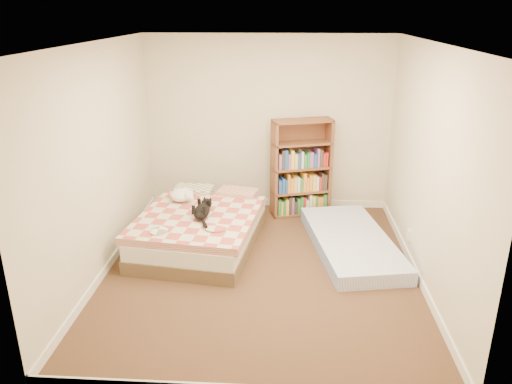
# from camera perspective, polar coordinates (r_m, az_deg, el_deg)

# --- Properties ---
(room) EXTENTS (3.51, 4.01, 2.51)m
(room) POSITION_cam_1_polar(r_m,az_deg,el_deg) (5.32, 0.58, 2.52)
(room) COLOR #45291D
(room) RESTS_ON ground
(bed) EXTENTS (1.58, 2.04, 0.50)m
(bed) POSITION_cam_1_polar(r_m,az_deg,el_deg) (6.33, -6.26, -4.00)
(bed) COLOR brown
(bed) RESTS_ON room
(bookshelf) EXTENTS (0.91, 0.51, 1.39)m
(bookshelf) POSITION_cam_1_polar(r_m,az_deg,el_deg) (7.16, 5.14, 1.51)
(bookshelf) COLOR brown
(bookshelf) RESTS_ON room
(floor_mattress) EXTENTS (1.21, 2.08, 0.18)m
(floor_mattress) POSITION_cam_1_polar(r_m,az_deg,el_deg) (6.33, 10.82, -5.65)
(floor_mattress) COLOR #8096D5
(floor_mattress) RESTS_ON room
(black_cat) EXTENTS (0.25, 0.70, 0.16)m
(black_cat) POSITION_cam_1_polar(r_m,az_deg,el_deg) (6.07, -6.13, -2.06)
(black_cat) COLOR black
(black_cat) RESTS_ON bed
(white_dog) EXTENTS (0.34, 0.36, 0.16)m
(white_dog) POSITION_cam_1_polar(r_m,az_deg,el_deg) (6.55, -8.40, -0.35)
(white_dog) COLOR white
(white_dog) RESTS_ON bed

